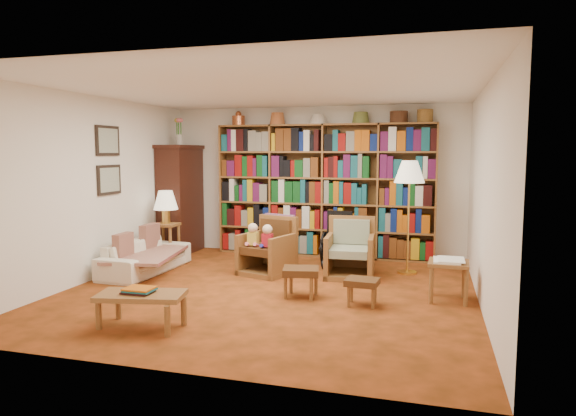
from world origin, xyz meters
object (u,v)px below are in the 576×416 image
(coffee_table, at_px, (141,298))
(footstool_b, at_px, (362,284))
(armchair_sage, at_px, (351,254))
(footstool_a, at_px, (301,273))
(wheelchair, at_px, (338,241))
(floor_lamp, at_px, (409,176))
(sofa, at_px, (146,256))
(side_table_lamp, at_px, (167,234))
(armchair_leather, at_px, (269,249))
(side_table_papers, at_px, (449,268))

(coffee_table, bearing_deg, footstool_b, 33.57)
(armchair_sage, bearing_deg, footstool_a, -108.14)
(wheelchair, xyz_separation_m, coffee_table, (-1.37, -3.35, -0.08))
(armchair_sage, height_order, footstool_b, armchair_sage)
(footstool_b, bearing_deg, footstool_a, 169.43)
(floor_lamp, bearing_deg, sofa, -165.62)
(side_table_lamp, relative_size, footstool_b, 1.56)
(armchair_sage, height_order, floor_lamp, floor_lamp)
(armchair_leather, bearing_deg, side_table_lamp, 169.15)
(side_table_papers, xyz_separation_m, footstool_a, (-1.70, -0.32, -0.10))
(side_table_lamp, distance_m, side_table_papers, 4.45)
(wheelchair, relative_size, side_table_papers, 1.66)
(armchair_sage, distance_m, coffee_table, 3.19)
(sofa, relative_size, armchair_sage, 1.92)
(wheelchair, bearing_deg, floor_lamp, -14.74)
(sofa, distance_m, wheelchair, 2.89)
(sofa, xyz_separation_m, armchair_sage, (2.91, 0.59, 0.08))
(side_table_papers, relative_size, footstool_a, 1.03)
(wheelchair, relative_size, floor_lamp, 0.51)
(footstool_a, bearing_deg, armchair_sage, 71.86)
(side_table_lamp, xyz_separation_m, footstool_b, (3.36, -1.60, -0.17))
(sofa, height_order, side_table_lamp, side_table_lamp)
(armchair_sage, relative_size, footstool_a, 1.70)
(armchair_leather, bearing_deg, armchair_sage, 6.79)
(side_table_lamp, bearing_deg, side_table_papers, -14.85)
(footstool_a, bearing_deg, armchair_leather, 124.68)
(wheelchair, relative_size, footstool_a, 1.71)
(side_table_lamp, relative_size, armchair_leather, 0.71)
(side_table_lamp, height_order, footstool_b, side_table_lamp)
(wheelchair, bearing_deg, side_table_papers, -44.49)
(side_table_papers, bearing_deg, floor_lamp, 112.39)
(armchair_leather, xyz_separation_m, armchair_sage, (1.17, 0.14, -0.03))
(side_table_lamp, distance_m, coffee_table, 3.23)
(sofa, distance_m, floor_lamp, 3.97)
(wheelchair, distance_m, footstool_b, 2.12)
(wheelchair, xyz_separation_m, side_table_papers, (1.58, -1.56, 0.02))
(side_table_lamp, distance_m, floor_lamp, 3.90)
(armchair_sage, bearing_deg, side_table_lamp, 175.97)
(footstool_a, distance_m, footstool_b, 0.77)
(floor_lamp, height_order, side_table_papers, floor_lamp)
(sofa, bearing_deg, armchair_sage, -76.12)
(armchair_leather, distance_m, footstool_a, 1.35)
(floor_lamp, distance_m, side_table_papers, 1.71)
(armchair_leather, xyz_separation_m, side_table_papers, (2.46, -0.79, 0.05))
(armchair_leather, xyz_separation_m, wheelchair, (0.88, 0.77, 0.04))
(side_table_lamp, xyz_separation_m, floor_lamp, (3.77, 0.14, 0.97))
(wheelchair, bearing_deg, armchair_leather, -138.97)
(sofa, xyz_separation_m, wheelchair, (2.62, 1.22, 0.15))
(coffee_table, bearing_deg, wheelchair, 67.69)
(footstool_a, height_order, coffee_table, coffee_table)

